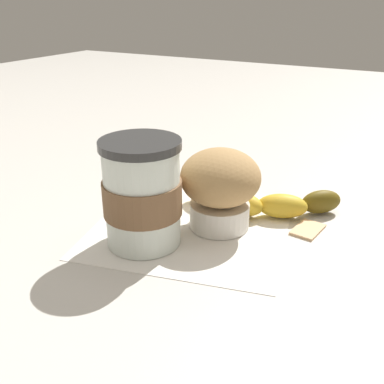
# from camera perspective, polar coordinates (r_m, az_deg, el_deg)

# --- Properties ---
(ground_plane) EXTENTS (3.00, 3.00, 0.00)m
(ground_plane) POSITION_cam_1_polar(r_m,az_deg,el_deg) (0.61, 0.00, -4.28)
(ground_plane) COLOR beige
(paper_napkin) EXTENTS (0.31, 0.31, 0.00)m
(paper_napkin) POSITION_cam_1_polar(r_m,az_deg,el_deg) (0.61, 0.00, -4.22)
(paper_napkin) COLOR white
(paper_napkin) RESTS_ON ground_plane
(coffee_cup) EXTENTS (0.10, 0.10, 0.13)m
(coffee_cup) POSITION_cam_1_polar(r_m,az_deg,el_deg) (0.55, -6.33, -0.23)
(coffee_cup) COLOR silver
(coffee_cup) RESTS_ON paper_napkin
(muffin) EXTENTS (0.11, 0.11, 0.11)m
(muffin) POSITION_cam_1_polar(r_m,az_deg,el_deg) (0.59, 3.60, 0.88)
(muffin) COLOR white
(muffin) RESTS_ON paper_napkin
(banana) EXTENTS (0.11, 0.22, 0.03)m
(banana) POSITION_cam_1_polar(r_m,az_deg,el_deg) (0.64, 8.74, -1.25)
(banana) COLOR gold
(banana) RESTS_ON paper_napkin
(sugar_packet) EXTENTS (0.05, 0.04, 0.01)m
(sugar_packet) POSITION_cam_1_polar(r_m,az_deg,el_deg) (0.62, 14.51, -4.48)
(sugar_packet) COLOR #E0B27F
(sugar_packet) RESTS_ON ground_plane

